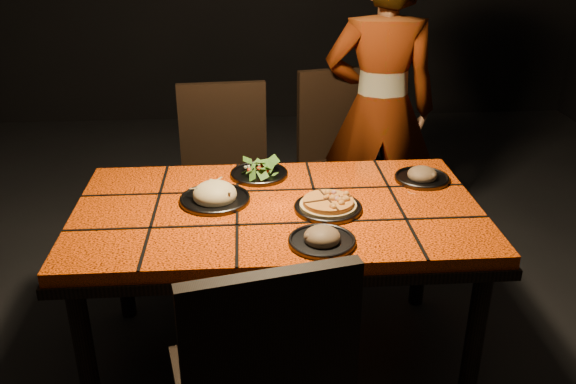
{
  "coord_description": "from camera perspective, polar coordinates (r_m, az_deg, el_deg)",
  "views": [
    {
      "loc": [
        -0.12,
        -2.17,
        1.81
      ],
      "look_at": [
        0.04,
        -0.02,
        0.82
      ],
      "focal_mm": 38.0,
      "sensor_mm": 36.0,
      "label": 1
    }
  ],
  "objects": [
    {
      "name": "plate_mushroom_a",
      "position": [
        2.14,
        3.21,
        -4.33
      ],
      "size": [
        0.24,
        0.24,
        0.08
      ],
      "color": "#333338",
      "rests_on": "dining_table"
    },
    {
      "name": "chair_near",
      "position": [
        1.82,
        -2.46,
        -17.47
      ],
      "size": [
        0.55,
        0.55,
        1.03
      ],
      "rotation": [
        0.0,
        0.0,
        3.36
      ],
      "color": "black",
      "rests_on": "ground"
    },
    {
      "name": "chair_far_right",
      "position": [
        3.41,
        5.3,
        3.73
      ],
      "size": [
        0.57,
        0.57,
        1.04
      ],
      "rotation": [
        0.0,
        0.0,
        0.24
      ],
      "color": "black",
      "rests_on": "ground"
    },
    {
      "name": "plate_mushroom_b",
      "position": [
        2.7,
        12.44,
        1.5
      ],
      "size": [
        0.24,
        0.24,
        0.08
      ],
      "color": "#333338",
      "rests_on": "dining_table"
    },
    {
      "name": "chair_far_left",
      "position": [
        3.21,
        -5.87,
        2.11
      ],
      "size": [
        0.49,
        0.49,
        1.02
      ],
      "rotation": [
        0.0,
        0.0,
        0.07
      ],
      "color": "black",
      "rests_on": "ground"
    },
    {
      "name": "dining_table",
      "position": [
        2.45,
        -0.96,
        -2.98
      ],
      "size": [
        1.62,
        0.92,
        0.75
      ],
      "color": "#FF4D08",
      "rests_on": "ground"
    },
    {
      "name": "plate_pasta",
      "position": [
        2.46,
        -6.86,
        -0.35
      ],
      "size": [
        0.28,
        0.28,
        0.09
      ],
      "color": "#333338",
      "rests_on": "dining_table"
    },
    {
      "name": "plate_salad",
      "position": [
        2.68,
        -2.72,
        2.02
      ],
      "size": [
        0.25,
        0.25,
        0.07
      ],
      "color": "#333338",
      "rests_on": "dining_table"
    },
    {
      "name": "diner",
      "position": [
        3.37,
        8.61,
        7.62
      ],
      "size": [
        0.65,
        0.47,
        1.67
      ],
      "primitive_type": "imported",
      "rotation": [
        0.0,
        0.0,
        3.02
      ],
      "color": "brown",
      "rests_on": "ground"
    },
    {
      "name": "plate_pizza",
      "position": [
        2.38,
        3.77,
        -1.29
      ],
      "size": [
        0.27,
        0.27,
        0.04
      ],
      "color": "#333338",
      "rests_on": "dining_table"
    },
    {
      "name": "room_shell",
      "position": [
        2.19,
        -1.12,
        16.57
      ],
      "size": [
        6.04,
        7.04,
        3.08
      ],
      "color": "black",
      "rests_on": "ground"
    }
  ]
}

